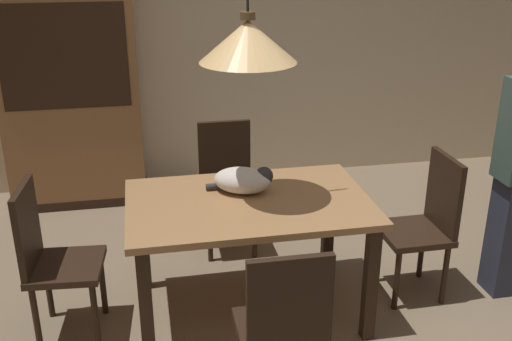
% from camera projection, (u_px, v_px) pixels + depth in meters
% --- Properties ---
extents(back_wall, '(6.40, 0.10, 2.90)m').
position_uv_depth(back_wall, '(217.00, 22.00, 5.25)').
color(back_wall, beige).
rests_on(back_wall, ground).
extents(dining_table, '(1.40, 0.90, 0.75)m').
position_uv_depth(dining_table, '(249.00, 216.00, 3.48)').
color(dining_table, '#A87A4C').
rests_on(dining_table, ground).
extents(chair_far_back, '(0.40, 0.40, 0.93)m').
position_uv_depth(chair_far_back, '(227.00, 181.00, 4.33)').
color(chair_far_back, black).
rests_on(chair_far_back, ground).
extents(chair_left_side, '(0.43, 0.43, 0.93)m').
position_uv_depth(chair_left_side, '(50.00, 255.00, 3.33)').
color(chair_left_side, black).
rests_on(chair_left_side, ground).
extents(chair_right_side, '(0.40, 0.40, 0.93)m').
position_uv_depth(chair_right_side, '(426.00, 220.00, 3.73)').
color(chair_right_side, black).
rests_on(chair_right_side, ground).
extents(chair_near_front, '(0.40, 0.40, 0.93)m').
position_uv_depth(chair_near_front, '(284.00, 326.00, 2.73)').
color(chair_near_front, black).
rests_on(chair_near_front, ground).
extents(cat_sleeping, '(0.41, 0.33, 0.16)m').
position_uv_depth(cat_sleeping, '(244.00, 180.00, 3.52)').
color(cat_sleeping, silver).
rests_on(cat_sleeping, dining_table).
extents(pendant_lamp, '(0.52, 0.52, 1.30)m').
position_uv_depth(pendant_lamp, '(248.00, 41.00, 3.10)').
color(pendant_lamp, '#E5B775').
extents(hutch_bookcase, '(1.12, 0.45, 1.85)m').
position_uv_depth(hutch_bookcase, '(72.00, 101.00, 4.93)').
color(hutch_bookcase, olive).
rests_on(hutch_bookcase, ground).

